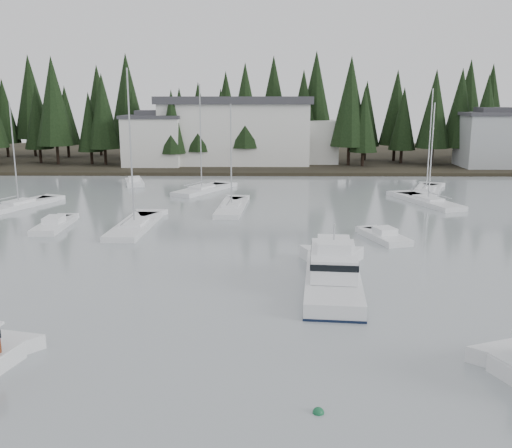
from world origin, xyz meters
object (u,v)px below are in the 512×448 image
Objects in this scene: sailboat_0 at (135,228)px; sailboat_5 at (202,191)px; sailboat_3 at (428,203)px; runabout_3 at (135,183)px; sailboat_1 at (426,193)px; sailboat_2 at (19,207)px; house_east_a at (493,139)px; sailboat_10 at (232,209)px; runabout_4 at (54,226)px; harbor_inn at (247,131)px; house_west at (153,139)px; runabout_1 at (384,238)px; cabin_cruiser_center at (333,277)px.

sailboat_5 is (3.83, 19.99, -0.00)m from sailboat_0.
sailboat_3 is 1.91× the size of runabout_3.
sailboat_2 is (-45.43, -9.41, -0.00)m from sailboat_1.
sailboat_0 is at bearing 94.60° from sailboat_3.
sailboat_1 is at bearing -32.11° from sailboat_3.
sailboat_10 reaches higher than house_east_a.
sailboat_5 is 1.97× the size of runabout_4.
harbor_inn is at bearing -9.99° from sailboat_2.
house_west is 0.74× the size of sailboat_1.
sailboat_10 is 18.09m from runabout_1.
sailboat_2 is at bearing 58.42° from sailboat_0.
sailboat_0 is at bearing -138.58° from house_east_a.
sailboat_0 reaches higher than runabout_4.
house_west is 54.48m from runabout_1.
sailboat_5 is (18.23, 10.28, 0.01)m from sailboat_2.
house_east_a is at bearing -54.23° from runabout_4.
house_east_a is 0.79× the size of sailboat_5.
sailboat_2 is 1.01× the size of sailboat_10.
harbor_inn is at bearing 2.61° from sailboat_10.
sailboat_1 is at bearing -50.63° from harbor_inn.
runabout_3 is (-9.56, 5.80, 0.06)m from sailboat_5.
sailboat_3 is 17.98m from runabout_1.
harbor_inn is 2.29× the size of sailboat_1.
harbor_inn is 2.20× the size of sailboat_5.
cabin_cruiser_center is at bearing -169.26° from runabout_3.
house_east_a is at bearing -14.10° from sailboat_1.
cabin_cruiser_center is at bearing 137.38° from runabout_1.
house_west is 0.32× the size of harbor_inn.
sailboat_1 is 1.13× the size of sailboat_3.
house_east_a is at bearing -40.28° from sailboat_2.
sailboat_10 reaches higher than house_west.
sailboat_1 is (15.38, 34.88, -0.63)m from cabin_cruiser_center.
harbor_inn is (-38.96, 4.34, 0.87)m from house_east_a.
house_west is 43.00m from runabout_4.
runabout_4 is (-15.91, -46.09, -5.64)m from harbor_inn.
harbor_inn is at bearing 12.52° from house_west.
sailboat_0 reaches higher than house_east_a.
sailboat_5 reaches higher than house_west.
sailboat_3 is at bearing -172.02° from sailboat_1.
cabin_cruiser_center is 0.97× the size of sailboat_2.
sailboat_5 is at bearing -66.12° from house_west.
runabout_1 is at bearing -19.41° from cabin_cruiser_center.
sailboat_1 reaches higher than sailboat_3.
sailboat_2 is at bearing 90.90° from sailboat_10.
house_east_a is 0.94× the size of sailboat_10.
house_east_a is 55.99m from runabout_3.
house_west is 15.45m from harbor_inn.
sailboat_10 is (8.12, 8.71, -0.02)m from sailboat_0.
runabout_3 is (-27.03, 29.48, 0.00)m from runabout_1.
house_east_a is 0.97× the size of cabin_cruiser_center.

